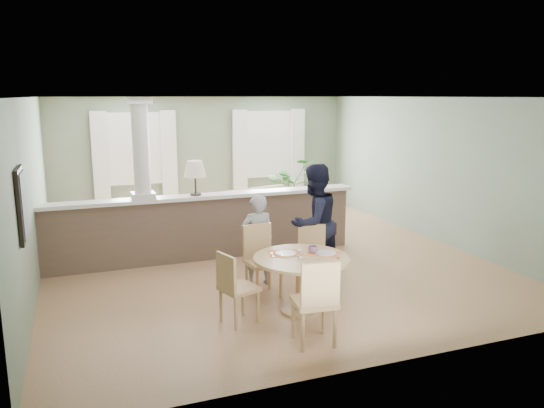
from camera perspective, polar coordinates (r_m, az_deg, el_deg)
name	(u,v)px	position (r m, az deg, el deg)	size (l,w,h in m)	color
ground	(260,256)	(9.20, -1.31, -5.64)	(8.00, 8.00, 0.00)	tan
room_shell	(246,148)	(9.42, -2.79, 6.01)	(7.02, 8.02, 2.71)	gray
pony_wall	(200,219)	(8.94, -7.73, -1.56)	(5.32, 0.38, 2.70)	brown
sofa	(254,212)	(10.73, -1.97, -0.86)	(2.82, 1.10, 0.82)	olive
houseplant	(290,186)	(12.23, 2.00, 1.91)	(1.20, 1.04, 1.34)	#316327
dining_table	(302,268)	(6.75, 3.22, -6.90)	(1.22, 1.22, 0.83)	tan
chair_far_boy	(261,257)	(7.37, -1.19, -5.67)	(0.48, 0.48, 0.98)	tan
chair_far_man	(312,254)	(7.64, 4.31, -5.36)	(0.54, 0.54, 0.91)	tan
chair_near	(316,299)	(5.89, 4.79, -10.13)	(0.50, 0.50, 1.00)	tan
chair_side	(234,285)	(6.45, -4.09, -8.68)	(0.51, 0.51, 0.89)	tan
child_person	(257,240)	(7.69, -1.58, -3.90)	(0.49, 0.32, 1.34)	gray
man_person	(314,223)	(7.87, 4.55, -2.03)	(0.85, 0.66, 1.75)	black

